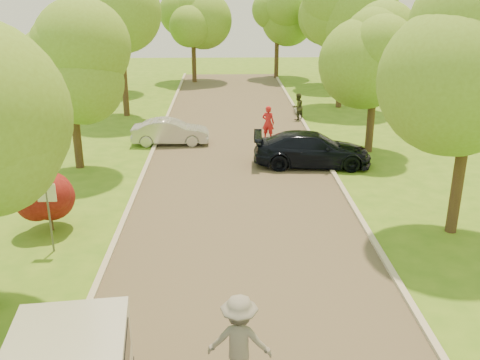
{
  "coord_description": "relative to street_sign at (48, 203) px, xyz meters",
  "views": [
    {
      "loc": [
        -0.6,
        -10.66,
        7.59
      ],
      "look_at": [
        -0.07,
        6.56,
        1.3
      ],
      "focal_mm": 40.0,
      "sensor_mm": 36.0,
      "label": 1
    }
  ],
  "objects": [
    {
      "name": "silver_sedan",
      "position": [
        2.5,
        11.59,
        -0.93
      ],
      "size": [
        3.87,
        1.38,
        1.27
      ],
      "primitive_type": "imported",
      "rotation": [
        0.0,
        0.0,
        1.58
      ],
      "color": "#B7B6BB",
      "rests_on": "ground"
    },
    {
      "name": "tree_bg_d",
      "position": [
        10.02,
        32.0,
        3.75
      ],
      "size": [
        5.12,
        5.0,
        7.72
      ],
      "color": "#382619",
      "rests_on": "ground"
    },
    {
      "name": "tree_bg_b",
      "position": [
        14.02,
        28.0,
        3.97
      ],
      "size": [
        5.12,
        5.0,
        7.95
      ],
      "color": "#382619",
      "rests_on": "ground"
    },
    {
      "name": "tree_r_midb",
      "position": [
        12.4,
        10.0,
        3.32
      ],
      "size": [
        4.51,
        4.4,
        7.01
      ],
      "color": "#382619",
      "rests_on": "ground"
    },
    {
      "name": "dark_sedan",
      "position": [
        9.1,
        7.93,
        -0.81
      ],
      "size": [
        5.31,
        2.44,
        1.5
      ],
      "primitive_type": "imported",
      "rotation": [
        0.0,
        0.0,
        1.51
      ],
      "color": "black",
      "rests_on": "ground"
    },
    {
      "name": "person_olive",
      "position": [
        9.6,
        16.52,
        -0.77
      ],
      "size": [
        0.98,
        0.95,
        1.59
      ],
      "primitive_type": "imported",
      "rotation": [
        0.0,
        0.0,
        3.79
      ],
      "color": "#2F331E",
      "rests_on": "ground"
    },
    {
      "name": "curb_left",
      "position": [
        1.75,
        4.0,
        -1.5
      ],
      "size": [
        0.18,
        60.0,
        0.12
      ],
      "primitive_type": "cube",
      "color": "#B2AD9E",
      "rests_on": "ground"
    },
    {
      "name": "tree_l_midb",
      "position": [
        -1.01,
        8.0,
        3.02
      ],
      "size": [
        4.3,
        4.2,
        6.62
      ],
      "color": "#382619",
      "rests_on": "ground"
    },
    {
      "name": "red_shrub",
      "position": [
        -0.5,
        1.5,
        -0.47
      ],
      "size": [
        1.7,
        1.7,
        1.95
      ],
      "color": "#382619",
      "rests_on": "ground"
    },
    {
      "name": "ground",
      "position": [
        5.8,
        -4.0,
        -1.56
      ],
      "size": [
        100.0,
        100.0,
        0.0
      ],
      "primitive_type": "plane",
      "color": "#41761C",
      "rests_on": "ground"
    },
    {
      "name": "tree_l_far",
      "position": [
        -0.59,
        18.0,
        3.9
      ],
      "size": [
        4.92,
        4.8,
        7.79
      ],
      "color": "#382619",
      "rests_on": "ground"
    },
    {
      "name": "tree_bg_c",
      "position": [
        3.01,
        30.0,
        3.46
      ],
      "size": [
        4.92,
        4.8,
        7.33
      ],
      "color": "#382619",
      "rests_on": "ground"
    },
    {
      "name": "tree_bg_a",
      "position": [
        -2.98,
        26.0,
        3.75
      ],
      "size": [
        5.12,
        5.0,
        7.72
      ],
      "color": "#382619",
      "rests_on": "ground"
    },
    {
      "name": "curb_right",
      "position": [
        9.85,
        4.0,
        -1.5
      ],
      "size": [
        0.18,
        60.0,
        0.12
      ],
      "primitive_type": "cube",
      "color": "#B2AD9E",
      "rests_on": "ground"
    },
    {
      "name": "road",
      "position": [
        5.8,
        4.0,
        -1.56
      ],
      "size": [
        8.0,
        60.0,
        0.01
      ],
      "primitive_type": "cube",
      "color": "#4C4438",
      "rests_on": "ground"
    },
    {
      "name": "tree_r_far",
      "position": [
        13.03,
        20.0,
        4.27
      ],
      "size": [
        5.33,
        5.2,
        8.34
      ],
      "color": "#382619",
      "rests_on": "ground"
    },
    {
      "name": "skateboarder",
      "position": [
        5.45,
        -6.02,
        -0.46
      ],
      "size": [
        1.34,
        0.87,
        1.96
      ],
      "primitive_type": "imported",
      "rotation": [
        0.0,
        0.0,
        3.03
      ],
      "color": "gray",
      "rests_on": "longboard"
    },
    {
      "name": "person_striped",
      "position": [
        7.5,
        12.32,
        -0.68
      ],
      "size": [
        0.75,
        0.63,
        1.77
      ],
      "primitive_type": "imported",
      "rotation": [
        0.0,
        0.0,
        2.78
      ],
      "color": "red",
      "rests_on": "ground"
    },
    {
      "name": "street_sign",
      "position": [
        0.0,
        0.0,
        0.0
      ],
      "size": [
        0.55,
        0.06,
        2.17
      ],
      "color": "#59595E",
      "rests_on": "ground"
    }
  ]
}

